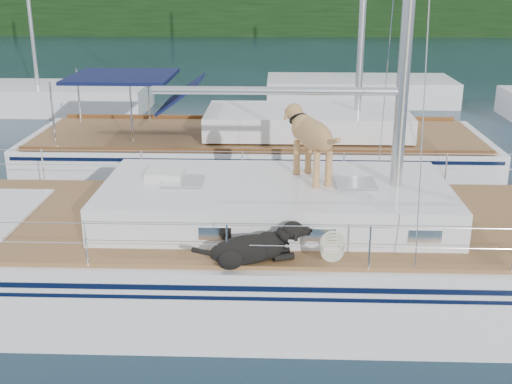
{
  "coord_description": "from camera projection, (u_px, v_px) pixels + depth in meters",
  "views": [
    {
      "loc": [
        0.83,
        -9.19,
        4.8
      ],
      "look_at": [
        0.5,
        0.2,
        1.6
      ],
      "focal_mm": 45.0,
      "sensor_mm": 36.0,
      "label": 1
    }
  ],
  "objects": [
    {
      "name": "shore_bank",
      "position": [
        269.0,
        27.0,
        53.78
      ],
      "size": [
        92.0,
        1.0,
        1.2
      ],
      "primitive_type": "cube",
      "color": "#595147",
      "rests_on": "ground"
    },
    {
      "name": "neighbor_sailboat",
      "position": [
        261.0,
        154.0,
        15.68
      ],
      "size": [
        11.0,
        3.5,
        13.3
      ],
      "color": "white",
      "rests_on": "ground"
    },
    {
      "name": "main_sailboat",
      "position": [
        230.0,
        251.0,
        10.04
      ],
      "size": [
        12.0,
        3.93,
        14.01
      ],
      "color": "white",
      "rests_on": "ground"
    },
    {
      "name": "bg_boat_west",
      "position": [
        39.0,
        99.0,
        23.64
      ],
      "size": [
        8.0,
        3.0,
        11.65
      ],
      "color": "white",
      "rests_on": "ground"
    },
    {
      "name": "ground",
      "position": [
        224.0,
        290.0,
        10.27
      ],
      "size": [
        120.0,
        120.0,
        0.0
      ],
      "primitive_type": "plane",
      "color": "black",
      "rests_on": "ground"
    },
    {
      "name": "bg_boat_center",
      "position": [
        359.0,
        91.0,
        25.13
      ],
      "size": [
        7.2,
        3.0,
        11.65
      ],
      "color": "white",
      "rests_on": "ground"
    }
  ]
}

